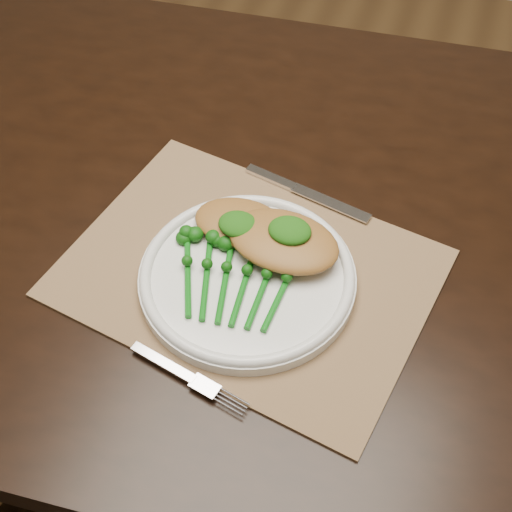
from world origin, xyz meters
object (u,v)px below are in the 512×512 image
(dinner_plate, at_px, (247,276))
(broccolini_bundle, at_px, (234,284))
(dining_table, at_px, (242,347))
(placemat, at_px, (248,273))
(chicken_fillet_left, at_px, (240,222))

(dinner_plate, height_order, broccolini_bundle, broccolini_bundle)
(dining_table, relative_size, placemat, 3.75)
(chicken_fillet_left, bearing_deg, placemat, -62.00)
(placemat, relative_size, broccolini_bundle, 2.60)
(dining_table, distance_m, placemat, 0.40)
(dining_table, xyz_separation_m, dinner_plate, (0.06, -0.13, 0.39))
(dining_table, distance_m, chicken_fillet_left, 0.41)
(dining_table, xyz_separation_m, broccolini_bundle, (0.05, -0.15, 0.40))
(chicken_fillet_left, relative_size, broccolini_bundle, 0.70)
(placemat, bearing_deg, broccolini_bundle, -86.62)
(dinner_plate, xyz_separation_m, chicken_fillet_left, (-0.03, 0.07, 0.02))
(chicken_fillet_left, bearing_deg, dining_table, 111.44)
(chicken_fillet_left, distance_m, broccolini_bundle, 0.09)
(broccolini_bundle, bearing_deg, dining_table, 101.22)
(dinner_plate, bearing_deg, dining_table, 113.95)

